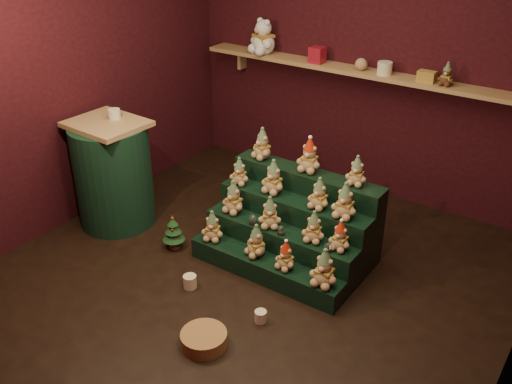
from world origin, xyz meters
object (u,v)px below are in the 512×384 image
Objects in this scene: snow_globe_c at (328,247)px; mug_left at (190,282)px; brown_bear at (447,74)px; snow_globe_b at (281,230)px; white_bear at (263,32)px; snow_globe_a at (253,219)px; wicker_basket at (204,339)px; riser_tier_front at (265,269)px; mini_christmas_tree at (173,232)px; mug_right at (261,316)px; side_table at (113,174)px.

snow_globe_c reaches higher than mug_left.
snow_globe_c is at bearing -95.96° from brown_bear.
snow_globe_b is 2.39m from white_bear.
snow_globe_b is at bearing -0.00° from snow_globe_a.
wicker_basket is at bearing -41.23° from mug_left.
white_bear is (-1.24, 1.80, 1.46)m from riser_tier_front.
snow_globe_c is 0.23× the size of mini_christmas_tree.
riser_tier_front is at bearing 46.72° from mug_left.
riser_tier_front is 0.55m from mug_right.
riser_tier_front is 2.35m from brown_bear.
white_bear is at bearing -177.92° from brown_bear.
mini_christmas_tree reaches higher than riser_tier_front.
snow_globe_a is at bearing 19.98° from mini_christmas_tree.
snow_globe_c is at bearing 71.72° from mug_right.
white_bear is (0.45, 1.84, 1.04)m from side_table.
mug_left is at bearing -114.87° from brown_bear.
snow_globe_b is at bearing -180.00° from snow_globe_c.
mug_right is at bearing -59.32° from riser_tier_front.
snow_globe_c reaches higher than wicker_basket.
snow_globe_a is 0.77m from mini_christmas_tree.
white_bear is at bearing 109.84° from mug_left.
mug_left is at bearing 178.62° from mug_right.
wicker_basket is at bearing -23.44° from side_table.
mini_christmas_tree reaches higher than mug_left.
riser_tier_front is at bearing 3.84° from side_table.
snow_globe_b is at bearing 109.91° from mug_right.
brown_bear reaches higher than snow_globe_c.
brown_bear reaches higher than wicker_basket.
wicker_basket is at bearing -84.35° from riser_tier_front.
wicker_basket is at bearing -110.46° from snow_globe_c.
wicker_basket is at bearing -73.20° from snow_globe_a.
riser_tier_front is at bearing 95.65° from wicker_basket.
snow_globe_b is 0.40× the size of brown_bear.
side_table is (-2.18, -0.20, 0.11)m from snow_globe_c.
snow_globe_b is at bearing -110.08° from brown_bear.
snow_globe_c is 0.71× the size of mug_left.
side_table is 2.16m from white_bear.
mini_christmas_tree is at bearing 162.48° from mug_right.
brown_bear is at bearing 49.05° from mini_christmas_tree.
white_bear is (-1.29, 1.64, 1.15)m from snow_globe_b.
snow_globe_a is 2.15m from brown_bear.
side_table is 0.85m from mini_christmas_tree.
wicker_basket is (0.52, -0.45, -0.00)m from mug_left.
mug_right is (0.51, -0.63, -0.36)m from snow_globe_a.
riser_tier_front is 15.08× the size of snow_globe_a.
side_table is at bearing 161.84° from mug_left.
snow_globe_b reaches higher than wicker_basket.
snow_globe_b is 0.76m from mug_right.
riser_tier_front is 0.93m from mini_christmas_tree.
snow_globe_b is 0.24× the size of mini_christmas_tree.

